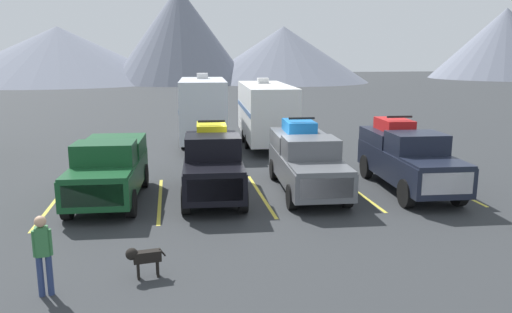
{
  "coord_description": "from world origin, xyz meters",
  "views": [
    {
      "loc": [
        -3.08,
        -17.41,
        4.96
      ],
      "look_at": [
        0.0,
        0.46,
        1.2
      ],
      "focal_mm": 34.68,
      "sensor_mm": 36.0,
      "label": 1
    }
  ],
  "objects_px": {
    "pickup_truck_a": "(109,168)",
    "dog": "(142,257)",
    "camper_trailer_a": "(203,109)",
    "camper_trailer_b": "(266,111)",
    "pickup_truck_d": "(407,156)",
    "person_a": "(43,250)",
    "pickup_truck_c": "(305,159)",
    "pickup_truck_b": "(213,162)"
  },
  "relations": [
    {
      "from": "pickup_truck_a",
      "to": "camper_trailer_b",
      "type": "height_order",
      "value": "camper_trailer_b"
    },
    {
      "from": "camper_trailer_b",
      "to": "dog",
      "type": "xyz_separation_m",
      "value": [
        -5.87,
        -15.93,
        -1.42
      ]
    },
    {
      "from": "person_a",
      "to": "dog",
      "type": "distance_m",
      "value": 2.07
    },
    {
      "from": "pickup_truck_c",
      "to": "person_a",
      "type": "height_order",
      "value": "pickup_truck_c"
    },
    {
      "from": "camper_trailer_b",
      "to": "person_a",
      "type": "distance_m",
      "value": 18.22
    },
    {
      "from": "person_a",
      "to": "dog",
      "type": "bearing_deg",
      "value": 14.27
    },
    {
      "from": "camper_trailer_b",
      "to": "pickup_truck_b",
      "type": "bearing_deg",
      "value": -111.39
    },
    {
      "from": "pickup_truck_d",
      "to": "camper_trailer_a",
      "type": "bearing_deg",
      "value": 124.3
    },
    {
      "from": "pickup_truck_a",
      "to": "dog",
      "type": "relative_size",
      "value": 6.09
    },
    {
      "from": "pickup_truck_b",
      "to": "pickup_truck_c",
      "type": "height_order",
      "value": "pickup_truck_c"
    },
    {
      "from": "pickup_truck_a",
      "to": "person_a",
      "type": "bearing_deg",
      "value": -94.51
    },
    {
      "from": "camper_trailer_b",
      "to": "dog",
      "type": "relative_size",
      "value": 10.34
    },
    {
      "from": "camper_trailer_b",
      "to": "person_a",
      "type": "xyz_separation_m",
      "value": [
        -7.82,
        -16.43,
        -0.92
      ]
    },
    {
      "from": "camper_trailer_a",
      "to": "pickup_truck_c",
      "type": "bearing_deg",
      "value": -72.01
    },
    {
      "from": "pickup_truck_b",
      "to": "dog",
      "type": "height_order",
      "value": "pickup_truck_b"
    },
    {
      "from": "pickup_truck_a",
      "to": "person_a",
      "type": "height_order",
      "value": "pickup_truck_a"
    },
    {
      "from": "pickup_truck_d",
      "to": "dog",
      "type": "xyz_separation_m",
      "value": [
        -9.33,
        -6.09,
        -0.73
      ]
    },
    {
      "from": "camper_trailer_b",
      "to": "pickup_truck_c",
      "type": "bearing_deg",
      "value": -91.8
    },
    {
      "from": "pickup_truck_c",
      "to": "pickup_truck_d",
      "type": "height_order",
      "value": "pickup_truck_d"
    },
    {
      "from": "pickup_truck_d",
      "to": "dog",
      "type": "bearing_deg",
      "value": -146.87
    },
    {
      "from": "pickup_truck_c",
      "to": "camper_trailer_b",
      "type": "xyz_separation_m",
      "value": [
        0.29,
        9.36,
        0.75
      ]
    },
    {
      "from": "pickup_truck_d",
      "to": "person_a",
      "type": "xyz_separation_m",
      "value": [
        -11.28,
        -6.58,
        -0.23
      ]
    },
    {
      "from": "pickup_truck_b",
      "to": "pickup_truck_c",
      "type": "bearing_deg",
      "value": 2.85
    },
    {
      "from": "pickup_truck_a",
      "to": "dog",
      "type": "bearing_deg",
      "value": -77.67
    },
    {
      "from": "pickup_truck_a",
      "to": "pickup_truck_c",
      "type": "xyz_separation_m",
      "value": [
        6.98,
        0.15,
        0.05
      ]
    },
    {
      "from": "camper_trailer_a",
      "to": "person_a",
      "type": "bearing_deg",
      "value": -104.84
    },
    {
      "from": "pickup_truck_a",
      "to": "pickup_truck_b",
      "type": "xyz_separation_m",
      "value": [
        3.54,
        -0.02,
        0.09
      ]
    },
    {
      "from": "person_a",
      "to": "camper_trailer_a",
      "type": "bearing_deg",
      "value": 75.16
    },
    {
      "from": "camper_trailer_a",
      "to": "camper_trailer_b",
      "type": "distance_m",
      "value": 3.42
    },
    {
      "from": "pickup_truck_c",
      "to": "pickup_truck_d",
      "type": "distance_m",
      "value": 3.79
    },
    {
      "from": "pickup_truck_d",
      "to": "pickup_truck_a",
      "type": "bearing_deg",
      "value": 178.2
    },
    {
      "from": "pickup_truck_c",
      "to": "pickup_truck_d",
      "type": "xyz_separation_m",
      "value": [
        3.75,
        -0.48,
        0.06
      ]
    },
    {
      "from": "pickup_truck_d",
      "to": "camper_trailer_b",
      "type": "distance_m",
      "value": 10.46
    },
    {
      "from": "pickup_truck_a",
      "to": "dog",
      "type": "xyz_separation_m",
      "value": [
        1.4,
        -6.43,
        -0.62
      ]
    },
    {
      "from": "pickup_truck_a",
      "to": "pickup_truck_d",
      "type": "bearing_deg",
      "value": -1.8
    },
    {
      "from": "pickup_truck_a",
      "to": "pickup_truck_b",
      "type": "relative_size",
      "value": 0.98
    },
    {
      "from": "camper_trailer_a",
      "to": "camper_trailer_b",
      "type": "height_order",
      "value": "camper_trailer_a"
    },
    {
      "from": "pickup_truck_a",
      "to": "pickup_truck_c",
      "type": "distance_m",
      "value": 6.98
    },
    {
      "from": "camper_trailer_b",
      "to": "dog",
      "type": "bearing_deg",
      "value": -110.22
    },
    {
      "from": "pickup_truck_d",
      "to": "pickup_truck_b",
      "type": "bearing_deg",
      "value": 177.51
    },
    {
      "from": "camper_trailer_b",
      "to": "camper_trailer_a",
      "type": "bearing_deg",
      "value": 176.26
    },
    {
      "from": "pickup_truck_d",
      "to": "dog",
      "type": "height_order",
      "value": "pickup_truck_d"
    }
  ]
}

